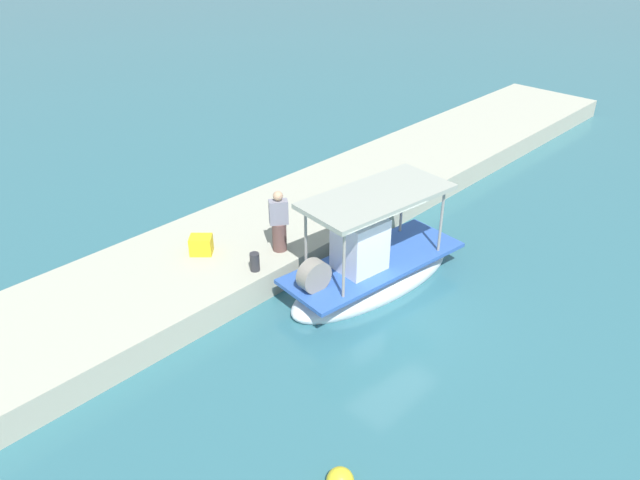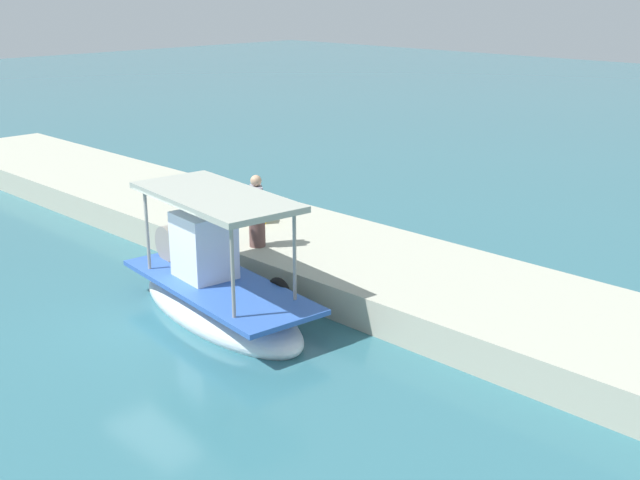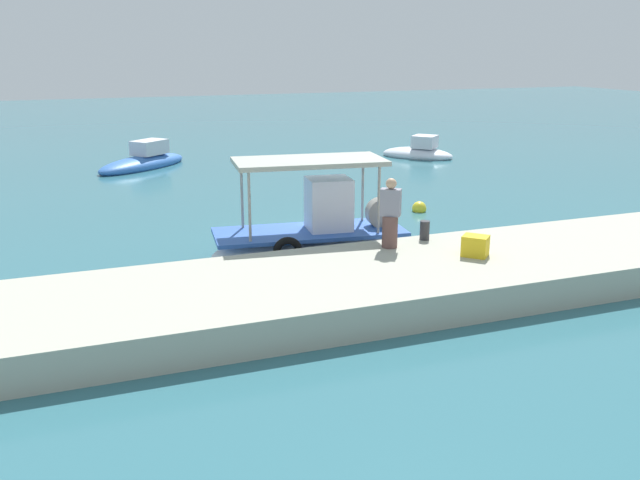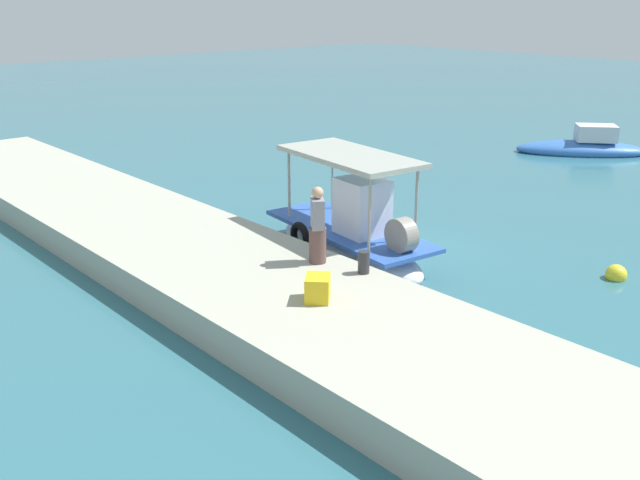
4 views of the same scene
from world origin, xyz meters
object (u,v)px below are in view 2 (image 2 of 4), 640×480
Objects in this scene: main_fishing_boat at (217,292)px; fisherman_near_bollard at (257,214)px; mooring_bollard at (217,229)px; cargo_crate at (258,212)px.

main_fishing_boat reaches higher than fisherman_near_bollard.
fisherman_near_bollard reaches higher than mooring_bollard.
main_fishing_boat is at bearing 127.85° from cargo_crate.
mooring_bollard is at bearing 14.82° from fisherman_near_bollard.
cargo_crate is at bearing -41.34° from fisherman_near_bollard.
main_fishing_boat is at bearing 118.87° from fisherman_near_bollard.
fisherman_near_bollard is 2.07m from cargo_crate.
cargo_crate is at bearing -52.15° from main_fishing_boat.
mooring_bollard is 1.67m from cargo_crate.
fisherman_near_bollard is 1.25m from mooring_bollard.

